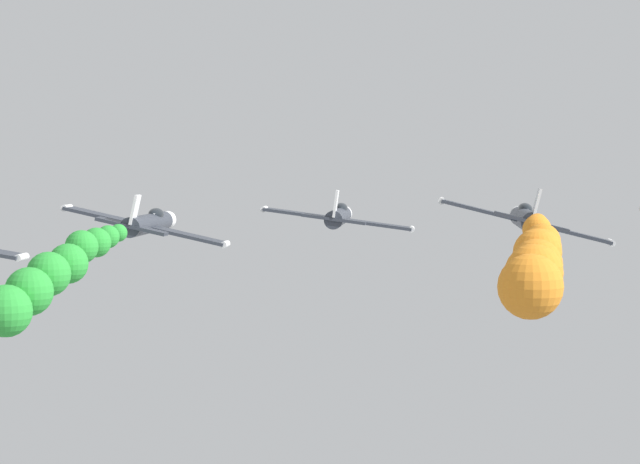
{
  "coord_description": "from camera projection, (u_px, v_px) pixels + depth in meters",
  "views": [
    {
      "loc": [
        5.37,
        -65.24,
        131.73
      ],
      "look_at": [
        0.0,
        0.0,
        128.33
      ],
      "focal_mm": 73.47,
      "sensor_mm": 36.0,
      "label": 1
    }
  ],
  "objects": [
    {
      "name": "smoke_trail_right_inner",
      "position": [
        536.0,
        263.0,
        52.02
      ],
      "size": [
        3.28,
        17.11,
        3.4
      ],
      "color": "orange"
    },
    {
      "name": "smoke_trail_left_inner",
      "position": [
        48.0,
        277.0,
        57.86
      ],
      "size": [
        3.3,
        14.41,
        4.16
      ],
      "color": "green"
    },
    {
      "name": "airplane_lead",
      "position": [
        339.0,
        217.0,
        81.28
      ],
      "size": [
        9.52,
        10.35,
        2.67
      ],
      "rotation": [
        0.0,
        0.13,
        0.0
      ],
      "color": "#333842"
    },
    {
      "name": "airplane_left_inner",
      "position": [
        148.0,
        223.0,
        73.69
      ],
      "size": [
        9.41,
        10.35,
        3.05
      ],
      "rotation": [
        0.0,
        0.22,
        0.0
      ],
      "color": "#333842"
    },
    {
      "name": "airplane_right_inner",
      "position": [
        525.0,
        219.0,
        70.06
      ],
      "size": [
        9.37,
        10.35,
        3.15
      ],
      "rotation": [
        0.0,
        0.24,
        0.0
      ],
      "color": "#333842"
    }
  ]
}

